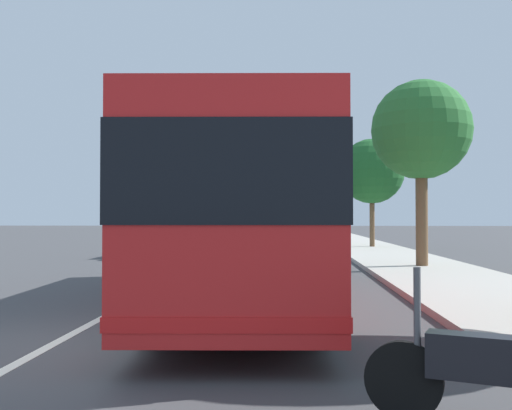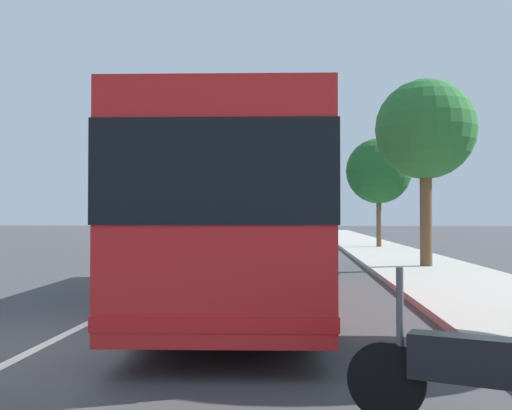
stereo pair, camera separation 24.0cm
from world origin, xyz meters
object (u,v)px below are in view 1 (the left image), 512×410
coach_bus (243,212)px  roadside_tree_mid_block (421,131)px  car_behind_bus (159,241)px  motorcycle_angled (502,372)px  car_oncoming (284,229)px  roadside_tree_far_block (372,171)px

coach_bus → roadside_tree_mid_block: (7.40, -5.19, 2.67)m
car_behind_bus → motorcycle_angled: bearing=18.3°
car_oncoming → car_behind_bus: bearing=165.8°
coach_bus → car_behind_bus: coach_bus is taller
car_behind_bus → roadside_tree_mid_block: 11.96m
motorcycle_angled → roadside_tree_mid_block: 15.16m
car_oncoming → roadside_tree_far_block: 20.78m
coach_bus → car_behind_bus: bearing=16.8°
car_oncoming → roadside_tree_far_block: size_ratio=0.68×
car_behind_bus → roadside_tree_mid_block: roadside_tree_mid_block is taller
roadside_tree_mid_block → roadside_tree_far_block: bearing=-0.7°
coach_bus → car_oncoming: size_ratio=2.92×
motorcycle_angled → car_behind_bus: bearing=-48.4°
car_behind_bus → roadside_tree_mid_block: (-5.64, -9.84, 3.79)m
car_behind_bus → roadside_tree_mid_block: bearing=58.6°
roadside_tree_far_block → coach_bus: bearing=164.9°
car_behind_bus → roadside_tree_far_block: 12.54m
coach_bus → car_oncoming: 39.70m
roadside_tree_mid_block → roadside_tree_far_block: size_ratio=1.04×
coach_bus → motorcycle_angled: bearing=-162.6°
car_behind_bus → car_oncoming: (26.64, -5.12, -0.05)m
coach_bus → roadside_tree_far_block: (19.78, -5.34, 2.34)m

